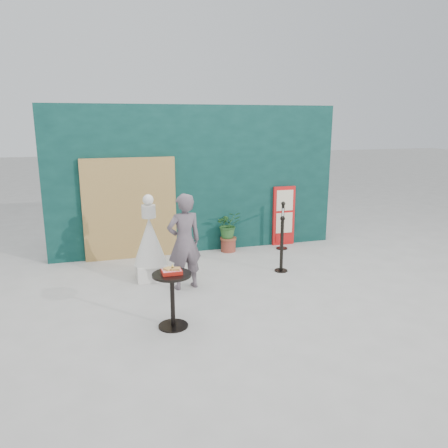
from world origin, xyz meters
TOP-DOWN VIEW (x-y plane):
  - ground at (0.00, 0.00)m, footprint 60.00×60.00m
  - back_wall at (0.00, 3.15)m, footprint 6.00×0.30m
  - bamboo_fence at (-1.40, 2.94)m, footprint 1.80×0.08m
  - woman at (-0.71, 1.05)m, footprint 0.64×0.48m
  - menu_board at (1.90, 2.95)m, footprint 0.50×0.07m
  - statue at (-1.20, 1.65)m, footprint 0.58×0.58m
  - cafe_table at (-1.16, -0.27)m, footprint 0.52×0.52m
  - food_basket at (-1.15, -0.27)m, footprint 0.26×0.19m
  - planter at (0.58, 2.81)m, footprint 0.51×0.44m
  - stanchion_barrier at (1.44, 1.99)m, footprint 0.84×1.54m

SIDE VIEW (x-z plane):
  - ground at x=0.00m, z-range 0.00..0.00m
  - stanchion_barrier at x=1.44m, z-range -0.02..1.01m
  - cafe_table at x=-1.16m, z-range 0.12..0.87m
  - planter at x=0.58m, z-range 0.07..0.93m
  - statue at x=-1.20m, z-range -0.14..1.35m
  - menu_board at x=1.90m, z-range 0.00..1.30m
  - food_basket at x=-1.15m, z-range 0.73..0.84m
  - woman at x=-0.71m, z-range 0.00..1.58m
  - bamboo_fence at x=-1.40m, z-range 0.00..2.00m
  - back_wall at x=0.00m, z-range 0.00..3.00m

